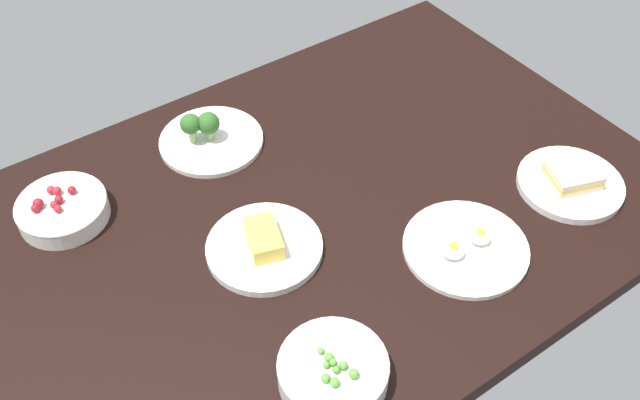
{
  "coord_description": "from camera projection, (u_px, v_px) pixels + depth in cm",
  "views": [
    {
      "loc": [
        53.74,
        77.07,
        103.76
      ],
      "look_at": [
        0.0,
        0.0,
        6.0
      ],
      "focal_mm": 40.44,
      "sensor_mm": 36.0,
      "label": 1
    }
  ],
  "objects": [
    {
      "name": "plate_sandwich",
      "position": [
        571.0,
        181.0,
        1.4
      ],
      "size": [
        20.52,
        20.52,
        4.72
      ],
      "color": "white",
      "rests_on": "dining_table"
    },
    {
      "name": "plate_broccoli",
      "position": [
        209.0,
        137.0,
        1.49
      ],
      "size": [
        21.53,
        21.53,
        7.76
      ],
      "color": "white",
      "rests_on": "dining_table"
    },
    {
      "name": "bowl_peas",
      "position": [
        333.0,
        371.0,
        1.1
      ],
      "size": [
        17.22,
        17.22,
        5.87
      ],
      "color": "white",
      "rests_on": "dining_table"
    },
    {
      "name": "dining_table",
      "position": [
        320.0,
        214.0,
        1.38
      ],
      "size": [
        131.2,
        90.43,
        4.0
      ],
      "primitive_type": "cube",
      "color": "black",
      "rests_on": "ground"
    },
    {
      "name": "bowl_berries",
      "position": [
        62.0,
        209.0,
        1.34
      ],
      "size": [
        16.87,
        16.87,
        5.64
      ],
      "color": "white",
      "rests_on": "dining_table"
    },
    {
      "name": "plate_eggs",
      "position": [
        466.0,
        247.0,
        1.29
      ],
      "size": [
        22.67,
        22.67,
        4.11
      ],
      "color": "white",
      "rests_on": "dining_table"
    },
    {
      "name": "plate_cheese",
      "position": [
        264.0,
        246.0,
        1.29
      ],
      "size": [
        21.04,
        21.04,
        5.09
      ],
      "color": "white",
      "rests_on": "dining_table"
    }
  ]
}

